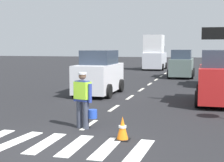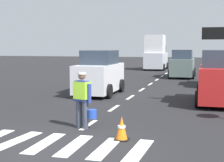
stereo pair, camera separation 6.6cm
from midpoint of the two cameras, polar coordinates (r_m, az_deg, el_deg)
The scene contains 11 objects.
ground_plane at distance 28.61m, azimuth 8.37°, elevation 0.82°, with size 96.00×96.00×0.00m, color black.
crosswalk_stripes at distance 8.86m, azimuth -8.41°, elevation -10.22°, with size 4.41×1.93×0.01m.
lane_center_line at distance 32.77m, azimuth 9.27°, elevation 1.44°, with size 0.14×46.40×0.01m.
road_worker at distance 10.27m, azimuth -4.63°, elevation -2.68°, with size 0.77×0.42×1.67m.
lane_direction_sign at distance 14.87m, azimuth 17.46°, elevation 5.39°, with size 1.16×0.11×3.20m.
traffic_cone_near at distance 9.09m, azimuth 1.81°, elevation -7.79°, with size 0.36×0.36×0.62m.
delivery_truck at distance 36.10m, azimuth 7.27°, elevation 4.41°, with size 2.16×4.60×3.54m.
car_outgoing_far at distance 27.51m, azimuth 11.57°, elevation 2.65°, with size 1.91×4.12×2.15m.
car_oncoming_lead at distance 17.47m, azimuth -1.96°, elevation 1.15°, with size 1.88×3.85×2.22m.
car_parked_far at distance 22.21m, azimuth 17.24°, elevation 1.82°, with size 2.09×3.90×2.17m.
car_parked_curbside at distance 15.27m, azimuth 17.40°, elevation 0.31°, with size 1.92×3.87×2.27m.
Camera 2 is at (3.49, -7.28, 2.44)m, focal length 55.72 mm.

